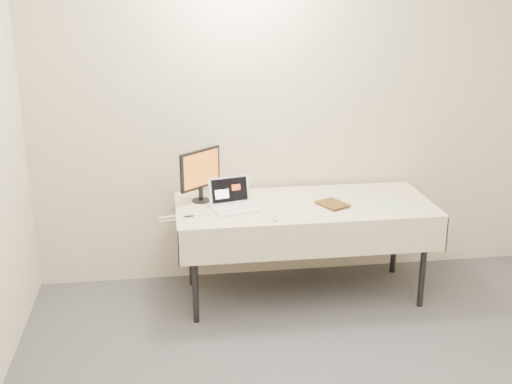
{
  "coord_description": "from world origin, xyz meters",
  "views": [
    {
      "loc": [
        -0.97,
        -2.26,
        2.28
      ],
      "look_at": [
        -0.36,
        1.99,
        0.86
      ],
      "focal_mm": 45.0,
      "sensor_mm": 36.0,
      "label": 1
    }
  ],
  "objects": [
    {
      "name": "back_wall",
      "position": [
        0.0,
        2.5,
        1.35
      ],
      "size": [
        4.0,
        0.1,
        2.7
      ],
      "primitive_type": "cube",
      "color": "beige",
      "rests_on": "ground"
    },
    {
      "name": "table",
      "position": [
        0.0,
        2.05,
        0.68
      ],
      "size": [
        1.86,
        0.81,
        0.74
      ],
      "color": "black",
      "rests_on": "ground"
    },
    {
      "name": "laptop",
      "position": [
        -0.52,
        2.02,
        0.79
      ],
      "size": [
        0.36,
        0.32,
        0.21
      ],
      "rotation": [
        0.0,
        0.0,
        0.24
      ],
      "color": "white",
      "rests_on": "table"
    },
    {
      "name": "monitor",
      "position": [
        -0.74,
        2.2,
        0.97
      ],
      "size": [
        0.3,
        0.27,
        0.39
      ],
      "rotation": [
        0.0,
        0.0,
        0.71
      ],
      "color": "black",
      "rests_on": "table"
    },
    {
      "name": "book",
      "position": [
        0.12,
        1.93,
        0.85
      ],
      "size": [
        0.16,
        0.09,
        0.22
      ],
      "primitive_type": "imported",
      "rotation": [
        0.0,
        0.0,
        0.44
      ],
      "color": "brown",
      "rests_on": "table"
    },
    {
      "name": "alarm_clock",
      "position": [
        -0.45,
        2.32,
        0.76
      ],
      "size": [
        0.13,
        0.08,
        0.05
      ],
      "rotation": [
        0.0,
        0.0,
        0.29
      ],
      "color": "black",
      "rests_on": "table"
    },
    {
      "name": "clicker",
      "position": [
        -0.27,
        1.74,
        0.75
      ],
      "size": [
        0.05,
        0.08,
        0.02
      ],
      "primitive_type": "ellipsoid",
      "rotation": [
        0.0,
        0.0,
        0.13
      ],
      "color": "#BDBDC0",
      "rests_on": "table"
    },
    {
      "name": "paper_form",
      "position": [
        0.6,
        1.95,
        0.74
      ],
      "size": [
        0.21,
        0.32,
        0.0
      ],
      "primitive_type": "cube",
      "rotation": [
        0.0,
        0.0,
        0.35
      ],
      "color": "#B1D3A8",
      "rests_on": "table"
    },
    {
      "name": "usb_dongle",
      "position": [
        -0.84,
        1.88,
        0.74
      ],
      "size": [
        0.06,
        0.03,
        0.01
      ],
      "primitive_type": "cube",
      "rotation": [
        0.0,
        0.0,
        0.21
      ],
      "color": "black",
      "rests_on": "table"
    }
  ]
}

